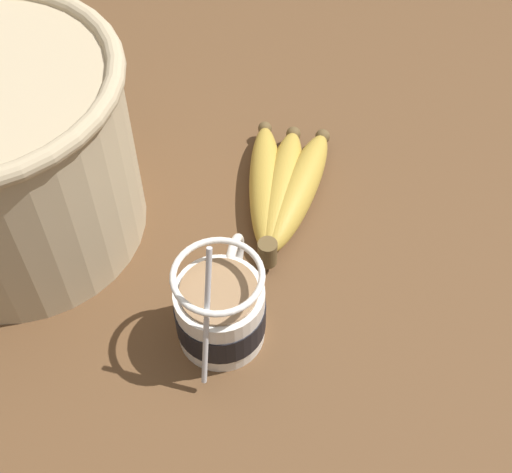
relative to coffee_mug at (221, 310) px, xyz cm
name	(u,v)px	position (x,y,z in cm)	size (l,w,h in cm)	color
table	(252,272)	(8.39, -0.99, -5.32)	(124.85, 124.85, 2.59)	brown
coffee_mug	(221,310)	(0.00, 0.00, 0.00)	(14.11, 8.49, 15.81)	white
banana_bunch	(282,188)	(17.85, -2.09, -2.15)	(20.60, 10.50, 4.19)	brown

